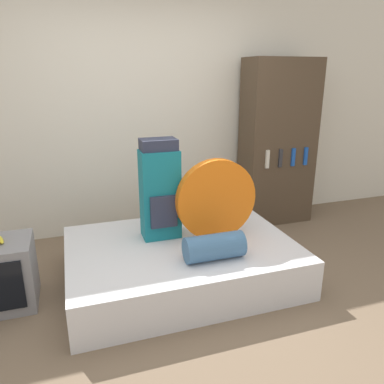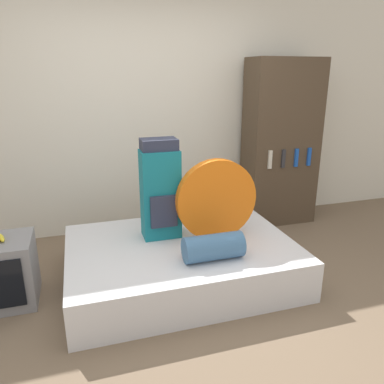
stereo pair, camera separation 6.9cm
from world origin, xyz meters
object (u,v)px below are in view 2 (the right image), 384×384
tent_bag (216,200)px  bookshelf (281,144)px  backpack (160,190)px  sleeping_roll (213,247)px

tent_bag → bookshelf: bookshelf is taller
backpack → bookshelf: (1.62, 0.80, 0.18)m
tent_bag → sleeping_roll: (-0.16, -0.37, -0.25)m
tent_bag → sleeping_roll: 0.48m
tent_bag → bookshelf: (1.17, 0.98, 0.25)m
backpack → tent_bag: backpack is taller
backpack → bookshelf: bookshelf is taller
backpack → tent_bag: bearing=-22.0°
backpack → sleeping_roll: 0.70m
sleeping_roll → bookshelf: size_ratio=0.25×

